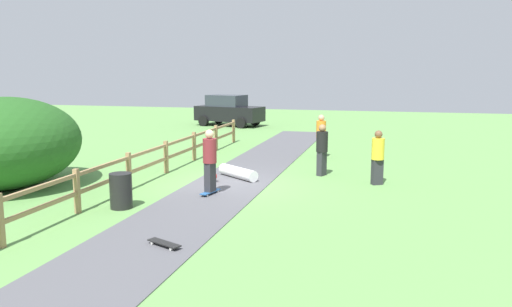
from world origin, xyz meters
The scene contains 12 objects.
ground_plane centered at (0.00, 0.00, 0.00)m, with size 60.00×60.00×0.00m, color #60934C.
asphalt_path centered at (0.00, 0.00, 0.01)m, with size 2.40×28.00×0.02m, color #515156.
wooden_fence centered at (-2.60, 0.00, 0.67)m, with size 0.12×18.12×1.10m.
bush_large centered at (-6.25, -1.97, 1.35)m, with size 4.10×4.93×2.70m, color #23561E.
trash_bin centered at (-1.80, -3.17, 0.45)m, with size 0.56×0.56×0.90m, color black.
skater_riding centered at (-0.10, -1.28, 1.04)m, with size 0.45×0.82×1.82m.
skater_fallen centered at (-0.02, 0.95, 0.20)m, with size 1.55×1.54×0.36m.
skateboard_loose centered at (0.49, -5.59, 0.09)m, with size 0.81×0.51×0.08m.
bystander_yellow centered at (4.38, 1.26, 0.91)m, with size 0.52×0.52×1.66m.
bystander_black centered at (2.56, 2.19, 0.94)m, with size 0.50×0.50×1.70m.
bystander_orange centered at (2.07, 5.64, 0.95)m, with size 0.47×0.47×1.72m.
parked_car_black centered at (-5.10, 16.04, 0.96)m, with size 4.48×2.72×1.92m.
Camera 1 is at (4.73, -14.55, 3.47)m, focal length 36.13 mm.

